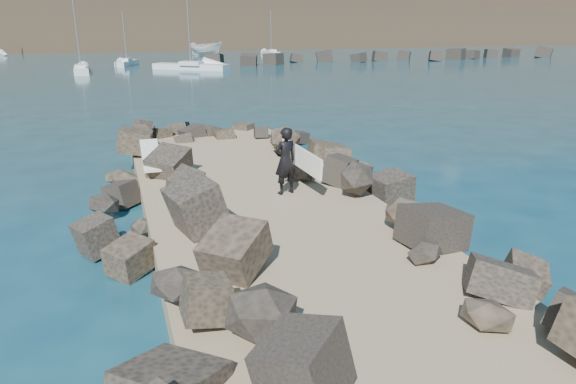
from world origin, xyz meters
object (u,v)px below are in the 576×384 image
(boat_imported, at_px, (206,49))
(surfer_with_board, at_px, (288,161))
(sailboat_a, at_px, (81,70))
(surfboard_resting, at_px, (151,159))

(boat_imported, distance_m, surfer_with_board, 75.28)
(sailboat_a, bearing_deg, boat_imported, 56.10)
(surfer_with_board, height_order, sailboat_a, sailboat_a)
(surfboard_resting, distance_m, surfer_with_board, 4.81)
(sailboat_a, bearing_deg, surfer_with_board, -81.41)
(surfboard_resting, bearing_deg, sailboat_a, 96.14)
(surfboard_resting, distance_m, sailboat_a, 44.00)
(boat_imported, xyz_separation_m, sailboat_a, (-18.29, -27.21, -0.77))
(boat_imported, relative_size, surfer_with_board, 2.53)
(surfer_with_board, distance_m, sailboat_a, 47.79)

